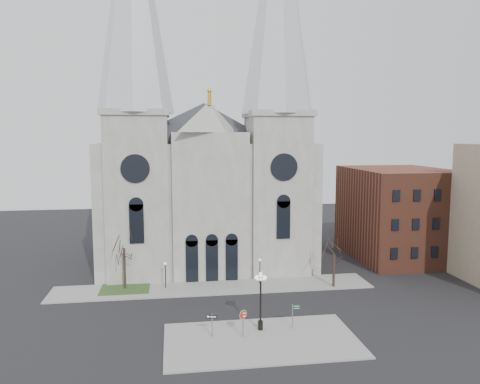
{
  "coord_description": "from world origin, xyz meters",
  "views": [
    {
      "loc": [
        -5.05,
        -45.92,
        19.01
      ],
      "look_at": [
        2.9,
        8.0,
        12.48
      ],
      "focal_mm": 35.0,
      "sensor_mm": 36.0,
      "label": 1
    }
  ],
  "objects": [
    {
      "name": "bg_building_brick",
      "position": [
        30.0,
        22.0,
        7.0
      ],
      "size": [
        14.0,
        18.0,
        14.0
      ],
      "primitive_type": "cube",
      "color": "brown",
      "rests_on": "ground"
    },
    {
      "name": "sidewalk_near",
      "position": [
        3.0,
        -5.0,
        0.07
      ],
      "size": [
        18.0,
        10.0,
        0.14
      ],
      "primitive_type": "cube",
      "color": "gray",
      "rests_on": "ground"
    },
    {
      "name": "cathedral",
      "position": [
        0.0,
        22.86,
        18.48
      ],
      "size": [
        33.0,
        26.66,
        54.0
      ],
      "color": "gray",
      "rests_on": "ground"
    },
    {
      "name": "ground",
      "position": [
        0.0,
        0.0,
        0.0
      ],
      "size": [
        160.0,
        160.0,
        0.0
      ],
      "primitive_type": "plane",
      "color": "black",
      "rests_on": "ground"
    },
    {
      "name": "one_way_sign",
      "position": [
        -1.49,
        -3.76,
        1.67
      ],
      "size": [
        0.99,
        0.19,
        2.27
      ],
      "rotation": [
        0.0,
        0.0,
        -0.15
      ],
      "color": "slate",
      "rests_on": "sidewalk_near"
    },
    {
      "name": "grass_patch",
      "position": [
        -11.0,
        12.0,
        0.09
      ],
      "size": [
        6.0,
        5.0,
        0.18
      ],
      "primitive_type": "cube",
      "color": "#2D461E",
      "rests_on": "ground"
    },
    {
      "name": "street_name_sign",
      "position": [
        6.58,
        -2.98,
        1.58
      ],
      "size": [
        0.79,
        0.13,
        2.47
      ],
      "rotation": [
        0.0,
        0.0,
        -0.09
      ],
      "color": "slate",
      "rests_on": "sidewalk_near"
    },
    {
      "name": "ped_lamp_left",
      "position": [
        -6.0,
        11.5,
        2.33
      ],
      "size": [
        0.32,
        0.32,
        3.26
      ],
      "color": "black",
      "rests_on": "sidewalk_far"
    },
    {
      "name": "ped_lamp_right",
      "position": [
        6.0,
        11.5,
        2.33
      ],
      "size": [
        0.32,
        0.32,
        3.26
      ],
      "color": "black",
      "rests_on": "sidewalk_far"
    },
    {
      "name": "globe_lamp",
      "position": [
        3.34,
        -2.77,
        3.79
      ],
      "size": [
        1.43,
        1.43,
        5.81
      ],
      "rotation": [
        0.0,
        0.0,
        -0.16
      ],
      "color": "black",
      "rests_on": "sidewalk_near"
    },
    {
      "name": "stop_sign",
      "position": [
        1.4,
        -4.1,
        2.01
      ],
      "size": [
        0.94,
        0.22,
        2.63
      ],
      "rotation": [
        0.0,
        0.0,
        0.21
      ],
      "color": "slate",
      "rests_on": "sidewalk_near"
    },
    {
      "name": "sidewalk_far",
      "position": [
        0.0,
        11.0,
        0.07
      ],
      "size": [
        40.0,
        6.0,
        0.14
      ],
      "primitive_type": "cube",
      "color": "gray",
      "rests_on": "ground"
    },
    {
      "name": "tree_right",
      "position": [
        15.0,
        9.0,
        4.47
      ],
      "size": [
        3.2,
        3.2,
        6.0
      ],
      "color": "black",
      "rests_on": "ground"
    },
    {
      "name": "tree_left",
      "position": [
        -11.0,
        12.0,
        5.58
      ],
      "size": [
        3.2,
        3.2,
        7.5
      ],
      "color": "black",
      "rests_on": "ground"
    }
  ]
}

